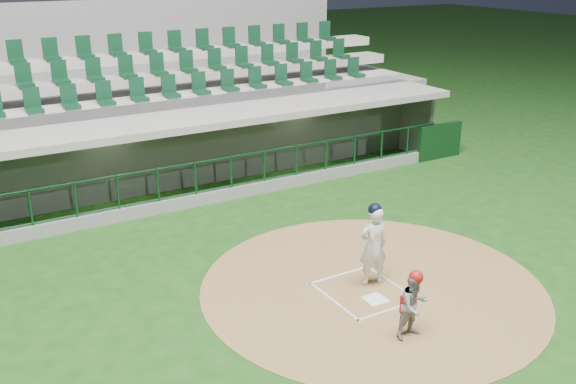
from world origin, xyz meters
The scene contains 8 objects.
ground centered at (0.00, 0.00, 0.00)m, with size 120.00×120.00×0.00m, color #163F12.
dirt_circle centered at (0.30, -0.20, 0.01)m, with size 7.20×7.20×0.01m, color brown.
home_plate centered at (0.00, -0.70, 0.02)m, with size 0.43×0.43×0.02m, color white.
batter_box_chalk centered at (0.00, -0.30, 0.02)m, with size 1.55×1.80×0.01m.
dugout_structure centered at (0.03, 7.84, 0.96)m, with size 16.40×3.70×3.00m.
seating_deck centered at (0.00, 10.91, 1.42)m, with size 17.00×6.72×5.15m.
batter centered at (0.36, -0.09, 0.92)m, with size 0.89×0.90×1.82m.
catcher centered at (-0.23, -2.06, 0.66)m, with size 0.62×0.48×1.33m.
Camera 1 is at (-7.27, -9.60, 6.55)m, focal length 40.00 mm.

